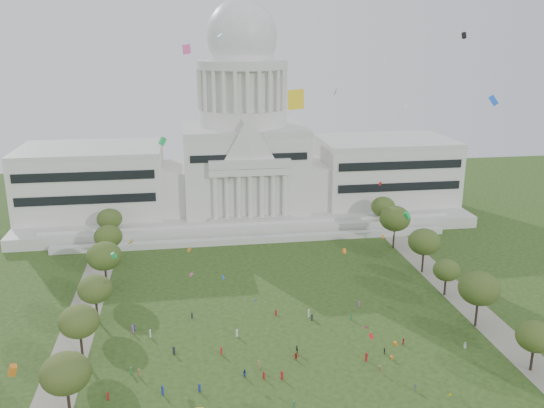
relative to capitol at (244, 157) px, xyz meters
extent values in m
plane|color=#264115|center=(0.00, -113.59, -22.30)|extent=(400.00, 400.00, 0.00)
cube|color=beige|center=(0.00, 1.41, -20.30)|extent=(160.00, 60.00, 4.00)
cube|color=beige|center=(0.00, -31.59, -21.30)|extent=(130.00, 3.00, 2.00)
cube|color=beige|center=(0.00, -23.59, -19.80)|extent=(140.00, 3.00, 5.00)
cube|color=silver|center=(-55.00, 0.41, -7.30)|extent=(50.00, 34.00, 22.00)
cube|color=silver|center=(55.00, 0.41, -7.30)|extent=(50.00, 34.00, 22.00)
cube|color=silver|center=(-27.00, -1.59, -10.30)|extent=(12.00, 26.00, 16.00)
cube|color=silver|center=(27.00, -1.59, -10.30)|extent=(12.00, 26.00, 16.00)
cube|color=silver|center=(0.00, 0.41, -4.30)|extent=(44.00, 38.00, 28.00)
cube|color=silver|center=(0.00, -19.59, -1.10)|extent=(28.00, 3.00, 2.40)
cube|color=black|center=(-55.00, -16.79, -5.30)|extent=(46.00, 0.40, 11.00)
cube|color=black|center=(55.00, -16.79, -5.30)|extent=(46.00, 0.40, 11.00)
cylinder|color=silver|center=(0.00, 0.41, 15.10)|extent=(32.00, 32.00, 6.00)
cylinder|color=silver|center=(0.00, 0.41, 25.10)|extent=(28.00, 28.00, 14.00)
cylinder|color=beige|center=(0.00, 0.41, 33.60)|extent=(32.40, 32.40, 3.00)
cylinder|color=silver|center=(0.00, 0.41, 39.10)|extent=(22.00, 22.00, 8.00)
ellipsoid|color=silver|center=(0.00, 0.41, 43.10)|extent=(25.00, 25.00, 26.20)
cube|color=gray|center=(-48.00, -83.59, -22.28)|extent=(8.00, 160.00, 0.04)
cube|color=gray|center=(48.00, -83.59, -22.28)|extent=(8.00, 160.00, 0.04)
cylinder|color=black|center=(-44.07, -116.55, -19.42)|extent=(0.56, 0.56, 5.75)
ellipsoid|color=#3B4B1C|center=(-44.07, -116.55, -13.33)|extent=(8.86, 8.86, 7.25)
cylinder|color=black|center=(46.22, -115.34, -19.83)|extent=(0.56, 0.56, 4.92)
ellipsoid|color=#3A511A|center=(46.22, -115.34, -14.62)|extent=(7.58, 7.58, 6.20)
cylinder|color=black|center=(-45.04, -96.29, -19.56)|extent=(0.56, 0.56, 5.47)
ellipsoid|color=#3E501E|center=(-45.04, -96.29, -13.77)|extent=(8.42, 8.42, 6.89)
cylinder|color=black|center=(44.17, -96.15, -19.19)|extent=(0.56, 0.56, 6.20)
ellipsoid|color=#344B19|center=(44.17, -96.15, -12.62)|extent=(9.55, 9.55, 7.82)
cylinder|color=black|center=(-44.09, -79.67, -19.66)|extent=(0.56, 0.56, 5.27)
ellipsoid|color=#394D1D|center=(-44.09, -79.67, -14.07)|extent=(8.12, 8.12, 6.65)
cylinder|color=black|center=(44.40, -79.10, -20.02)|extent=(0.56, 0.56, 4.56)
ellipsoid|color=#364E1A|center=(44.40, -79.10, -15.19)|extent=(7.01, 7.01, 5.74)
cylinder|color=black|center=(-44.08, -61.17, -19.28)|extent=(0.56, 0.56, 6.03)
ellipsoid|color=#324B18|center=(-44.08, -61.17, -12.89)|extent=(9.29, 9.29, 7.60)
cylinder|color=black|center=(44.76, -63.55, -19.31)|extent=(0.56, 0.56, 5.97)
ellipsoid|color=#334B19|center=(44.76, -63.55, -12.99)|extent=(9.19, 9.19, 7.52)
cylinder|color=black|center=(-45.22, -42.58, -19.59)|extent=(0.56, 0.56, 5.41)
ellipsoid|color=#324B16|center=(-45.22, -42.58, -13.86)|extent=(8.33, 8.33, 6.81)
cylinder|color=black|center=(43.49, -43.40, -19.11)|extent=(0.56, 0.56, 6.37)
ellipsoid|color=#304815|center=(43.49, -43.40, -12.35)|extent=(9.82, 9.82, 8.03)
cylinder|color=black|center=(-46.87, -24.45, -19.64)|extent=(0.56, 0.56, 5.32)
ellipsoid|color=#32471A|center=(-46.87, -24.45, -14.00)|extent=(8.19, 8.19, 6.70)
cylinder|color=black|center=(45.96, -25.46, -19.56)|extent=(0.56, 0.56, 5.47)
ellipsoid|color=#365019|center=(45.96, -25.46, -13.77)|extent=(8.42, 8.42, 6.89)
imported|color=silver|center=(37.01, -105.27, -21.52)|extent=(0.88, 0.89, 1.55)
imported|color=#B21E1E|center=(24.28, -101.83, -21.52)|extent=(0.86, 0.66, 1.56)
imported|color=olive|center=(15.42, -111.49, -21.42)|extent=(0.98, 1.27, 1.75)
imported|color=#26262B|center=(0.28, -101.64, -21.37)|extent=(0.60, 1.09, 1.86)
imported|color=#B21E1E|center=(-0.41, -104.19, -21.44)|extent=(1.70, 1.27, 1.71)
imported|color=navy|center=(-11.85, -108.85, -21.43)|extent=(0.99, 0.91, 1.74)
imported|color=#4C4C51|center=(20.12, -118.55, -21.54)|extent=(1.05, 1.05, 1.51)
imported|color=#26262B|center=(18.83, -104.68, -21.62)|extent=(0.48, 0.82, 1.35)
cube|color=#B21E1E|center=(-37.99, -112.34, -21.51)|extent=(0.38, 0.48, 1.57)
cube|color=#B21E1E|center=(-4.55, -110.76, -21.40)|extent=(0.51, 0.56, 1.79)
cube|color=#994C8C|center=(19.94, -82.24, -21.53)|extent=(0.48, 0.44, 1.53)
cube|color=#33723F|center=(-34.38, -104.20, -21.50)|extent=(0.37, 0.48, 1.60)
cube|color=silver|center=(-31.20, -89.74, -21.38)|extent=(0.32, 0.50, 1.83)
cube|color=navy|center=(-27.88, -112.29, -21.35)|extent=(0.50, 0.59, 1.89)
cube|color=#26262B|center=(-21.66, -82.04, -21.55)|extent=(0.41, 0.46, 1.49)
cube|color=#994C8C|center=(-35.31, -87.23, -21.33)|extent=(0.57, 0.60, 1.93)
cube|color=#B21E1E|center=(-8.11, -110.06, -21.49)|extent=(0.45, 0.50, 1.61)
cube|color=#33723F|center=(16.16, -88.70, -21.47)|extent=(0.51, 0.44, 1.64)
cube|color=silver|center=(6.38, -85.68, -21.36)|extent=(0.47, 0.57, 1.87)
cube|color=#B21E1E|center=(14.10, -106.85, -21.36)|extent=(0.47, 0.58, 1.87)
cube|color=silver|center=(-11.80, -92.46, -21.42)|extent=(0.52, 0.54, 1.75)
cube|color=navy|center=(-20.90, -112.38, -21.48)|extent=(0.48, 0.51, 1.63)
cube|color=#33723F|center=(-3.98, -120.31, -21.51)|extent=(0.47, 0.37, 1.57)
cube|color=olive|center=(-8.57, -106.21, -21.40)|extent=(0.34, 0.50, 1.79)
cube|color=#26262B|center=(6.78, -87.48, -21.50)|extent=(0.48, 0.48, 1.59)
cube|color=#B21E1E|center=(-1.37, -83.70, -21.56)|extent=(0.43, 0.46, 1.48)
cube|color=#B21E1E|center=(-15.84, -99.64, -21.41)|extent=(0.37, 0.51, 1.77)
cube|color=olive|center=(-32.70, -105.44, -21.45)|extent=(0.50, 0.52, 1.69)
cube|color=#26262B|center=(-25.86, -97.95, -21.41)|extent=(0.54, 0.54, 1.77)
cube|color=navy|center=(-35.05, -85.79, -21.55)|extent=(0.29, 0.42, 1.50)
camera|label=1|loc=(-21.92, -209.25, 43.33)|focal=38.00mm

